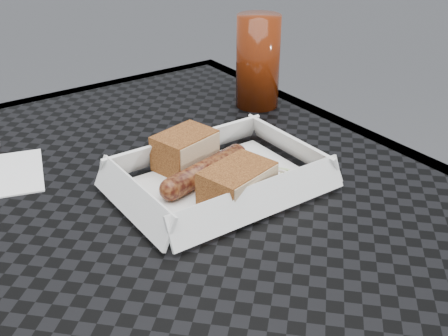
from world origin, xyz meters
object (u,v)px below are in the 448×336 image
Objects in this scene: food_tray at (219,185)px; bratwurst at (205,171)px; drink_glass at (258,62)px; patio_table at (124,253)px.

food_tray is 0.02m from bratwurst.
drink_glass is (0.20, 0.19, 0.07)m from food_tray.
bratwurst is (-0.01, 0.02, 0.02)m from food_tray.
bratwurst is at bearing -141.46° from drink_glass.
patio_table is 0.14m from bratwurst.
patio_table is 5.40× the size of drink_glass.
bratwurst reaches higher than food_tray.
bratwurst is at bearing -11.86° from patio_table.
patio_table is at bearing -155.34° from drink_glass.
food_tray is 0.29m from drink_glass.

